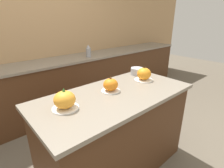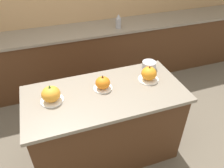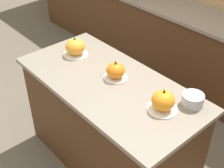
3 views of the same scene
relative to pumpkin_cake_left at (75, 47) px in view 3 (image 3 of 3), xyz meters
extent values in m
plane|color=#665B4C|center=(0.49, -0.05, -0.96)|extent=(12.00, 12.00, 0.00)
cube|color=#4C2D19|center=(0.49, -0.05, -0.53)|extent=(1.47, 0.68, 0.85)
cube|color=gray|center=(0.49, -0.05, -0.09)|extent=(1.53, 0.74, 0.03)
cube|color=#4C2D19|center=(0.49, 1.46, -0.52)|extent=(6.00, 0.56, 0.87)
cube|color=gray|center=(0.49, 1.46, -0.07)|extent=(6.00, 0.60, 0.03)
cylinder|color=white|center=(0.00, 0.00, -0.07)|extent=(0.21, 0.21, 0.01)
ellipsoid|color=orange|center=(0.00, 0.00, 0.01)|extent=(0.17, 0.17, 0.14)
cone|color=#38702D|center=(0.00, 0.00, 0.09)|extent=(0.03, 0.03, 0.03)
cylinder|color=white|center=(0.49, 0.02, -0.07)|extent=(0.18, 0.18, 0.01)
ellipsoid|color=orange|center=(0.49, 0.02, 0.00)|extent=(0.14, 0.14, 0.12)
cone|color=brown|center=(0.49, 0.02, 0.07)|extent=(0.03, 0.03, 0.03)
cylinder|color=white|center=(0.97, 0.01, -0.07)|extent=(0.21, 0.21, 0.01)
ellipsoid|color=orange|center=(0.97, 0.01, 0.00)|extent=(0.15, 0.15, 0.13)
cone|color=#4C2D14|center=(0.97, 0.01, 0.08)|extent=(0.02, 0.02, 0.03)
cylinder|color=#ADADB2|center=(1.07, 0.20, -0.03)|extent=(0.15, 0.15, 0.08)
camera|label=1|loc=(-0.52, -1.14, 0.60)|focal=28.00mm
camera|label=2|loc=(0.02, -1.59, 1.22)|focal=35.00mm
camera|label=3|loc=(1.95, -1.29, 1.28)|focal=50.00mm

